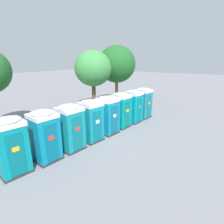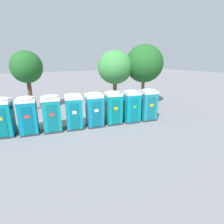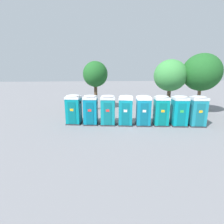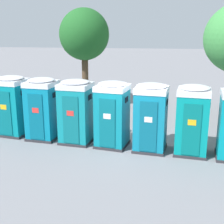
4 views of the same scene
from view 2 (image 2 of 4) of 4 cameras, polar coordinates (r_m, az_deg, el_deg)
name	(u,v)px [view 2 (image 2 of 4)]	position (r m, az deg, el deg)	size (l,w,h in m)	color
ground_plane	(84,125)	(13.41, -8.98, -4.33)	(120.00, 120.00, 0.00)	slate
portapotty_0	(3,117)	(13.11, -32.13, -1.39)	(1.41, 1.39, 2.54)	#2D2D33
portapotty_1	(28,115)	(12.72, -25.76, -0.94)	(1.31, 1.33, 2.54)	#2D2D33
portapotty_2	(52,113)	(12.58, -19.08, -0.35)	(1.35, 1.34, 2.54)	#2D2D33
portapotty_3	(74,111)	(12.63, -12.35, 0.28)	(1.37, 1.39, 2.54)	#2D2D33
portapotty_4	(94,109)	(12.85, -5.76, 0.89)	(1.33, 1.34, 2.54)	#2D2D33
portapotty_5	(113,107)	(13.31, 0.42, 1.54)	(1.31, 1.34, 2.54)	#2D2D33
portapotty_6	(131,106)	(13.82, 6.31, 2.02)	(1.34, 1.33, 2.54)	#2D2D33
portapotty_7	(148,104)	(14.50, 11.65, 2.48)	(1.40, 1.36, 2.54)	#2D2D33
street_tree_0	(144,64)	(19.09, 10.45, 15.20)	(3.89, 3.89, 6.25)	brown
street_tree_1	(27,67)	(18.15, -26.12, 12.92)	(2.82, 2.82, 5.57)	#4C3826
street_tree_2	(115,68)	(18.09, 0.98, 14.30)	(3.47, 3.47, 5.67)	brown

